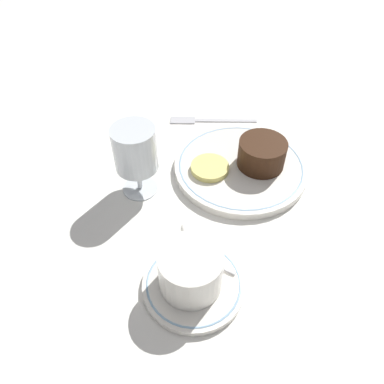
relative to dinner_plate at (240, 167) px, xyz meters
name	(u,v)px	position (x,y,z in m)	size (l,w,h in m)	color
ground_plane	(226,187)	(-0.04, 0.03, -0.01)	(3.00, 3.00, 0.00)	white
dinner_plate	(240,167)	(0.00, 0.00, 0.00)	(0.23, 0.23, 0.01)	white
saucer	(194,284)	(-0.21, 0.12, 0.00)	(0.14, 0.14, 0.01)	white
coffee_cup	(191,269)	(-0.21, 0.12, 0.03)	(0.11, 0.08, 0.06)	white
spoon	(192,253)	(-0.17, 0.11, 0.00)	(0.08, 0.09, 0.00)	silver
wine_glass	(135,153)	(-0.02, 0.18, 0.07)	(0.07, 0.07, 0.12)	silver
fork	(203,120)	(0.16, 0.04, -0.01)	(0.05, 0.18, 0.01)	silver
dessert_cake	(262,154)	(0.00, -0.03, 0.03)	(0.08, 0.08, 0.05)	#381E0F
pineapple_slice	(210,168)	(0.00, 0.06, 0.01)	(0.07, 0.07, 0.01)	#EFE075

